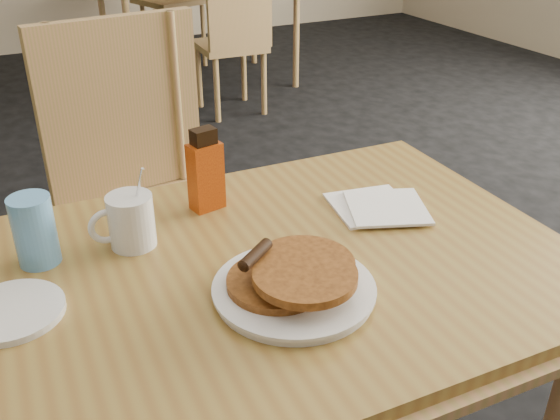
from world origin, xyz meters
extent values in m
cube|color=olive|center=(-0.08, -0.01, 0.73)|extent=(1.20, 0.82, 0.04)
cube|color=#AC7D51|center=(-0.08, -0.01, 0.71)|extent=(1.24, 0.86, 0.02)
cylinder|color=#AC7D51|center=(0.43, 0.31, 0.35)|extent=(0.04, 0.04, 0.71)
cylinder|color=#AC7D51|center=(0.45, 3.07, 0.35)|extent=(0.04, 0.04, 0.71)
cylinder|color=#AC7D51|center=(1.63, 3.81, 0.35)|extent=(0.04, 0.04, 0.71)
cube|color=#AC7D51|center=(-0.10, 0.66, 0.50)|extent=(0.52, 0.52, 0.04)
cube|color=#AC7D51|center=(-0.10, 0.87, 0.78)|extent=(0.47, 0.10, 0.51)
cylinder|color=#AC7D51|center=(-0.29, 0.47, 0.24)|extent=(0.04, 0.04, 0.48)
cylinder|color=#AC7D51|center=(0.09, 0.85, 0.24)|extent=(0.04, 0.04, 0.48)
cube|color=#AC7D51|center=(1.05, 4.09, 0.50)|extent=(0.59, 0.59, 0.04)
cylinder|color=#AC7D51|center=(0.86, 3.90, 0.24)|extent=(0.04, 0.04, 0.48)
cylinder|color=#AC7D51|center=(1.24, 4.28, 0.24)|extent=(0.04, 0.04, 0.48)
cube|color=#AC7D51|center=(1.01, 2.80, 0.42)|extent=(0.41, 0.41, 0.04)
cube|color=#AC7D51|center=(1.01, 2.62, 0.66)|extent=(0.40, 0.06, 0.43)
cylinder|color=#AC7D51|center=(0.85, 2.63, 0.20)|extent=(0.04, 0.04, 0.41)
cylinder|color=#AC7D51|center=(1.17, 2.96, 0.20)|extent=(0.04, 0.04, 0.41)
cylinder|color=silver|center=(-0.06, -0.12, 0.76)|extent=(0.27, 0.27, 0.02)
cylinder|color=silver|center=(-0.06, -0.12, 0.77)|extent=(0.28, 0.28, 0.01)
cylinder|color=brown|center=(-0.08, -0.10, 0.78)|extent=(0.17, 0.17, 0.01)
cylinder|color=brown|center=(-0.03, -0.10, 0.79)|extent=(0.17, 0.17, 0.01)
cylinder|color=brown|center=(-0.05, -0.15, 0.81)|extent=(0.17, 0.17, 0.01)
cylinder|color=black|center=(-0.11, -0.08, 0.82)|extent=(0.08, 0.06, 0.02)
cylinder|color=silver|center=(-0.25, 0.16, 0.80)|extent=(0.09, 0.09, 0.10)
torus|color=silver|center=(-0.30, 0.16, 0.80)|extent=(0.07, 0.01, 0.07)
cylinder|color=black|center=(-0.25, 0.16, 0.84)|extent=(0.08, 0.08, 0.01)
cylinder|color=silver|center=(-0.24, 0.16, 0.84)|extent=(0.04, 0.04, 0.15)
cube|color=maroon|center=(-0.08, 0.24, 0.82)|extent=(0.07, 0.06, 0.15)
cube|color=black|center=(-0.08, 0.24, 0.91)|extent=(0.05, 0.04, 0.03)
cube|color=white|center=(0.23, 0.09, 0.75)|extent=(0.18, 0.18, 0.01)
cube|color=white|center=(0.25, 0.06, 0.76)|extent=(0.21, 0.21, 0.01)
cylinder|color=#5D9FDA|center=(-0.42, 0.18, 0.82)|extent=(0.09, 0.09, 0.13)
cylinder|color=silver|center=(-0.49, 0.04, 0.76)|extent=(0.20, 0.20, 0.01)
camera|label=1|loc=(-0.46, -0.87, 1.37)|focal=40.00mm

